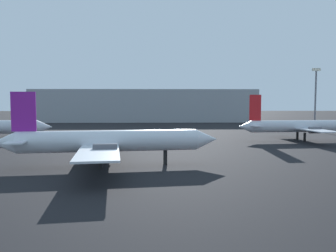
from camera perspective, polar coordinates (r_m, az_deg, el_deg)
airplane_on_taxiway at (r=45.85m, az=-10.23°, el=-2.51°), size 29.73×27.56×9.82m
airplane_distant at (r=79.95m, az=21.98°, el=-0.01°), size 30.86×22.21×10.03m
light_mast_right at (r=108.35m, az=23.46°, el=4.73°), size 2.40×0.50×18.24m
terminal_building at (r=149.19m, az=-3.87°, el=3.43°), size 93.89×22.26×13.59m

